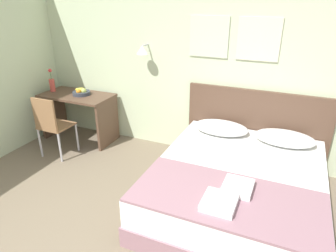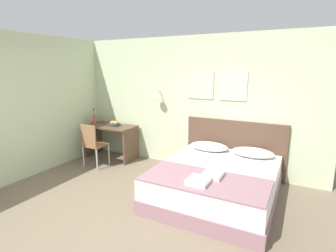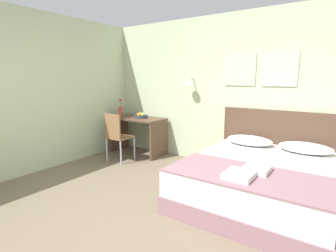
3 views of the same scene
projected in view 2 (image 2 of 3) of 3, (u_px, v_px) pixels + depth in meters
ground_plane at (78, 246)px, 3.05m from camera, size 24.00×24.00×0.00m
wall_back at (185, 103)px, 5.37m from camera, size 5.47×0.31×2.65m
bed at (217, 182)px, 4.15m from camera, size 1.76×2.07×0.52m
headboard at (234, 148)px, 5.01m from camera, size 1.88×0.06×1.06m
pillow_left at (209, 146)px, 4.92m from camera, size 0.72×0.44×0.14m
pillow_right at (253, 152)px, 4.56m from camera, size 0.72×0.44×0.14m
throw_blanket at (204, 180)px, 3.57m from camera, size 1.71×0.83×0.02m
folded_towel_near_foot at (213, 175)px, 3.65m from camera, size 0.27×0.29×0.06m
folded_towel_mid_bed at (199, 181)px, 3.45m from camera, size 0.28×0.30×0.06m
desk at (111, 136)px, 5.97m from camera, size 1.14×0.59×0.76m
desk_chair at (92, 142)px, 5.37m from camera, size 0.41×0.41×0.92m
fruit_bowl at (114, 124)px, 5.89m from camera, size 0.27×0.27×0.11m
flower_vase at (94, 118)px, 6.09m from camera, size 0.08×0.08×0.37m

